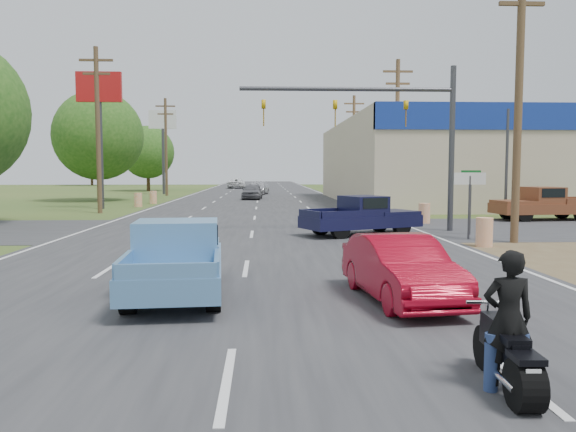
{
  "coord_description": "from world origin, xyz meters",
  "views": [
    {
      "loc": [
        0.45,
        -6.68,
        2.59
      ],
      "look_at": [
        1.17,
        9.29,
        1.3
      ],
      "focal_mm": 35.0,
      "sensor_mm": 36.0,
      "label": 1
    }
  ],
  "objects_px": {
    "motorcycle": "(508,359)",
    "brown_pickup": "(542,203)",
    "rider": "(508,326)",
    "navy_pickup": "(363,215)",
    "distant_car_white": "(237,183)",
    "blue_pickup": "(177,257)",
    "red_convertible": "(400,269)",
    "distant_car_silver": "(258,188)",
    "distant_car_grey": "(252,191)"
  },
  "relations": [
    {
      "from": "navy_pickup",
      "to": "brown_pickup",
      "type": "bearing_deg",
      "value": 97.61
    },
    {
      "from": "distant_car_grey",
      "to": "distant_car_white",
      "type": "xyz_separation_m",
      "value": [
        -2.91,
        32.13,
        0.0
      ]
    },
    {
      "from": "rider",
      "to": "blue_pickup",
      "type": "xyz_separation_m",
      "value": [
        -4.62,
        5.43,
        -0.01
      ]
    },
    {
      "from": "motorcycle",
      "to": "distant_car_white",
      "type": "bearing_deg",
      "value": 97.86
    },
    {
      "from": "distant_car_silver",
      "to": "red_convertible",
      "type": "bearing_deg",
      "value": -76.85
    },
    {
      "from": "distant_car_grey",
      "to": "distant_car_silver",
      "type": "xyz_separation_m",
      "value": [
        0.4,
        10.43,
        0.0
      ]
    },
    {
      "from": "brown_pickup",
      "to": "rider",
      "type": "bearing_deg",
      "value": 147.21
    },
    {
      "from": "red_convertible",
      "to": "rider",
      "type": "xyz_separation_m",
      "value": [
        0.12,
        -4.6,
        0.15
      ]
    },
    {
      "from": "distant_car_silver",
      "to": "distant_car_grey",
      "type": "bearing_deg",
      "value": -82.75
    },
    {
      "from": "red_convertible",
      "to": "distant_car_grey",
      "type": "bearing_deg",
      "value": 88.31
    },
    {
      "from": "distant_car_silver",
      "to": "distant_car_white",
      "type": "relative_size",
      "value": 0.95
    },
    {
      "from": "red_convertible",
      "to": "distant_car_silver",
      "type": "height_order",
      "value": "distant_car_silver"
    },
    {
      "from": "motorcycle",
      "to": "navy_pickup",
      "type": "bearing_deg",
      "value": 88.55
    },
    {
      "from": "navy_pickup",
      "to": "distant_car_grey",
      "type": "bearing_deg",
      "value": 166.6
    },
    {
      "from": "rider",
      "to": "blue_pickup",
      "type": "distance_m",
      "value": 7.13
    },
    {
      "from": "rider",
      "to": "blue_pickup",
      "type": "height_order",
      "value": "rider"
    },
    {
      "from": "distant_car_white",
      "to": "distant_car_silver",
      "type": "bearing_deg",
      "value": 99.89
    },
    {
      "from": "distant_car_grey",
      "to": "blue_pickup",
      "type": "bearing_deg",
      "value": -87.44
    },
    {
      "from": "motorcycle",
      "to": "brown_pickup",
      "type": "distance_m",
      "value": 25.36
    },
    {
      "from": "blue_pickup",
      "to": "navy_pickup",
      "type": "bearing_deg",
      "value": 56.98
    },
    {
      "from": "distant_car_grey",
      "to": "distant_car_white",
      "type": "distance_m",
      "value": 32.26
    },
    {
      "from": "motorcycle",
      "to": "distant_car_silver",
      "type": "bearing_deg",
      "value": 96.4
    },
    {
      "from": "distant_car_grey",
      "to": "distant_car_white",
      "type": "relative_size",
      "value": 0.81
    },
    {
      "from": "navy_pickup",
      "to": "distant_car_white",
      "type": "xyz_separation_m",
      "value": [
        -7.91,
        60.7,
        -0.08
      ]
    },
    {
      "from": "red_convertible",
      "to": "navy_pickup",
      "type": "distance_m",
      "value": 11.57
    },
    {
      "from": "rider",
      "to": "motorcycle",
      "type": "bearing_deg",
      "value": 90.0
    },
    {
      "from": "rider",
      "to": "navy_pickup",
      "type": "height_order",
      "value": "rider"
    },
    {
      "from": "distant_car_grey",
      "to": "distant_car_silver",
      "type": "relative_size",
      "value": 0.85
    },
    {
      "from": "blue_pickup",
      "to": "rider",
      "type": "bearing_deg",
      "value": -53.88
    },
    {
      "from": "blue_pickup",
      "to": "red_convertible",
      "type": "bearing_deg",
      "value": -14.72
    },
    {
      "from": "red_convertible",
      "to": "distant_car_white",
      "type": "xyz_separation_m",
      "value": [
        -6.58,
        72.19,
        0.08
      ]
    },
    {
      "from": "red_convertible",
      "to": "navy_pickup",
      "type": "relative_size",
      "value": 0.77
    },
    {
      "from": "navy_pickup",
      "to": "distant_car_silver",
      "type": "xyz_separation_m",
      "value": [
        -4.6,
        39.0,
        -0.08
      ]
    },
    {
      "from": "motorcycle",
      "to": "blue_pickup",
      "type": "height_order",
      "value": "blue_pickup"
    },
    {
      "from": "rider",
      "to": "distant_car_white",
      "type": "distance_m",
      "value": 77.08
    },
    {
      "from": "blue_pickup",
      "to": "distant_car_silver",
      "type": "bearing_deg",
      "value": 84.28
    },
    {
      "from": "red_convertible",
      "to": "distant_car_silver",
      "type": "bearing_deg",
      "value": 86.78
    },
    {
      "from": "brown_pickup",
      "to": "distant_car_silver",
      "type": "distance_m",
      "value": 36.02
    },
    {
      "from": "rider",
      "to": "red_convertible",
      "type": "bearing_deg",
      "value": -85.65
    },
    {
      "from": "brown_pickup",
      "to": "distant_car_grey",
      "type": "height_order",
      "value": "brown_pickup"
    },
    {
      "from": "red_convertible",
      "to": "motorcycle",
      "type": "distance_m",
      "value": 4.64
    },
    {
      "from": "red_convertible",
      "to": "blue_pickup",
      "type": "bearing_deg",
      "value": 162.65
    },
    {
      "from": "rider",
      "to": "navy_pickup",
      "type": "xyz_separation_m",
      "value": [
        1.22,
        16.09,
        0.01
      ]
    },
    {
      "from": "red_convertible",
      "to": "distant_car_silver",
      "type": "distance_m",
      "value": 50.6
    },
    {
      "from": "blue_pickup",
      "to": "distant_car_grey",
      "type": "relative_size",
      "value": 1.14
    },
    {
      "from": "red_convertible",
      "to": "motorcycle",
      "type": "xyz_separation_m",
      "value": [
        0.12,
        -4.63,
        -0.22
      ]
    },
    {
      "from": "navy_pickup",
      "to": "motorcycle",
      "type": "bearing_deg",
      "value": -27.66
    },
    {
      "from": "blue_pickup",
      "to": "distant_car_silver",
      "type": "height_order",
      "value": "blue_pickup"
    },
    {
      "from": "red_convertible",
      "to": "distant_car_grey",
      "type": "height_order",
      "value": "distant_car_grey"
    },
    {
      "from": "blue_pickup",
      "to": "distant_car_white",
      "type": "height_order",
      "value": "blue_pickup"
    }
  ]
}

